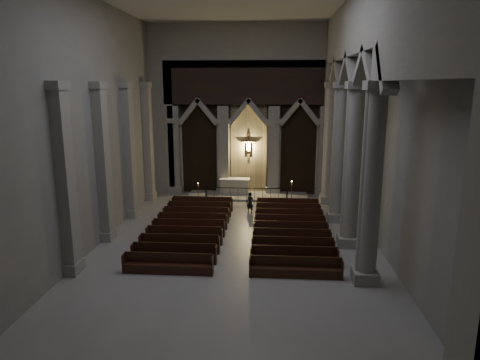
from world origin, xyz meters
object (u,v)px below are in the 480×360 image
Objects in this scene: altar at (235,186)px; worshipper at (250,203)px; altar_rail at (246,193)px; pews at (239,231)px; candle_stand_left at (198,196)px; candle_stand_right at (291,198)px.

worshipper is (1.32, -4.29, -0.04)m from altar.
pews is at bearing -90.00° from altar_rail.
altar is at bearing 130.17° from worshipper.
candle_stand_left is at bearing -142.97° from altar.
candle_stand_right is 7.22m from pews.
pews is at bearing -71.82° from worshipper.
worshipper reaches higher than altar_rail.
candle_stand_right reaches higher than pews.
altar is 2.26m from altar_rail.
candle_stand_left is (-3.33, 0.26, -0.38)m from altar_rail.
worshipper reaches higher than altar.
altar_rail is 4.25× the size of worshipper.
candle_stand_left is 6.38m from candle_stand_right.
candle_stand_left reaches higher than altar_rail.
candle_stand_left is at bearing 116.04° from pews.
altar_rail is (0.96, -2.04, 0.03)m from altar.
candle_stand_right is at bearing -2.34° from candle_stand_left.
altar is at bearing 152.91° from candle_stand_right.
candle_stand_right is (3.05, -0.00, -0.29)m from altar_rail.
altar is 8.66m from pews.
worshipper is (0.37, 4.30, 0.37)m from pews.
altar_rail is at bearing -4.39° from candle_stand_left.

